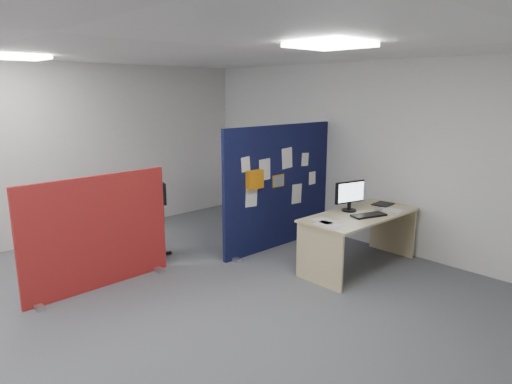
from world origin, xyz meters
TOP-DOWN VIEW (x-y plane):
  - floor at (0.00, 0.00)m, footprint 9.00×9.00m
  - ceiling at (0.00, 0.00)m, footprint 9.00×7.00m
  - wall_right at (4.50, 0.00)m, footprint 0.02×7.00m
  - ceiling_lights at (0.33, 0.67)m, footprint 4.10×4.10m
  - navy_divider at (3.46, 0.98)m, footprint 2.19×0.30m
  - main_desk at (3.58, -0.30)m, footprint 1.69×0.75m
  - monitor_main at (3.58, -0.17)m, footprint 0.45×0.19m
  - keyboard at (3.55, -0.49)m, footprint 0.48×0.31m
  - mouse at (3.88, -0.42)m, footprint 0.10×0.06m
  - paper_tray at (4.21, -0.29)m, footprint 0.30×0.25m
  - red_divider at (0.82, 1.38)m, footprint 1.79×0.30m
  - office_chair at (1.78, 1.80)m, footprint 0.70×0.67m
  - desk_papers at (3.30, -0.37)m, footprint 1.39×0.61m

SIDE VIEW (x-z plane):
  - floor at x=0.00m, z-range 0.00..0.00m
  - main_desk at x=3.58m, z-range 0.19..0.92m
  - office_chair at x=1.78m, z-range 0.07..1.12m
  - red_divider at x=0.82m, z-range -0.01..1.33m
  - desk_papers at x=3.30m, z-range 0.73..0.73m
  - paper_tray at x=4.21m, z-range 0.73..0.74m
  - keyboard at x=3.55m, z-range 0.73..0.75m
  - mouse at x=3.88m, z-range 0.73..0.76m
  - navy_divider at x=3.46m, z-range 0.00..1.80m
  - monitor_main at x=3.58m, z-range 0.75..1.15m
  - wall_right at x=4.50m, z-range 0.00..2.70m
  - ceiling_lights at x=0.33m, z-range 2.65..2.69m
  - ceiling at x=0.00m, z-range 2.69..2.71m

